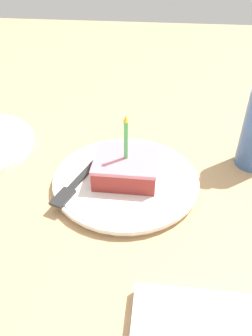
% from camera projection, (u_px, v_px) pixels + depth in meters
% --- Properties ---
extents(ground_plane, '(2.40, 2.40, 0.04)m').
position_uv_depth(ground_plane, '(126.00, 193.00, 0.61)').
color(ground_plane, tan).
rests_on(ground_plane, ground).
extents(plate, '(0.26, 0.26, 0.02)m').
position_uv_depth(plate, '(126.00, 181.00, 0.59)').
color(plate, white).
rests_on(plate, ground_plane).
extents(cake_slice, '(0.11, 0.10, 0.12)m').
position_uv_depth(cake_slice, '(126.00, 168.00, 0.57)').
color(cake_slice, '#99332D').
rests_on(cake_slice, plate).
extents(fork, '(0.08, 0.19, 0.00)m').
position_uv_depth(fork, '(82.00, 176.00, 0.58)').
color(fork, '#262626').
rests_on(fork, plate).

